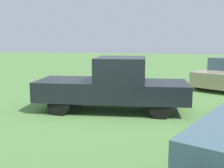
% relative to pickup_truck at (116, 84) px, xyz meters
% --- Properties ---
extents(ground_plane, '(80.00, 80.00, 0.00)m').
position_rel_pickup_truck_xyz_m(ground_plane, '(0.18, -0.30, -0.92)').
color(ground_plane, '#5B8C47').
extents(pickup_truck, '(5.04, 2.19, 1.79)m').
position_rel_pickup_truck_xyz_m(pickup_truck, '(0.00, 0.00, 0.00)').
color(pickup_truck, black).
rests_on(pickup_truck, ground_plane).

